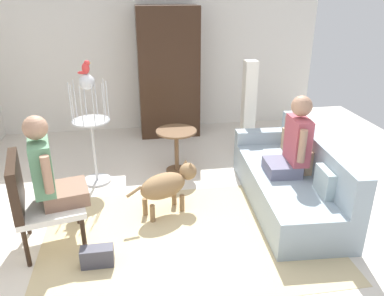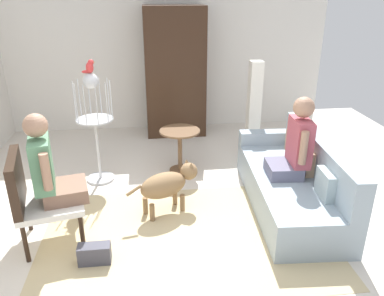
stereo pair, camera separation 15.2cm
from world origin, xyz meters
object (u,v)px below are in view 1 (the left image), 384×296
at_px(column_lamp, 248,109).
at_px(round_end_table, 177,144).
at_px(armchair, 34,197).
at_px(parrot, 86,68).
at_px(couch, 291,180).
at_px(bird_cage_stand, 91,123).
at_px(dog, 167,184).
at_px(armoire_cabinet, 168,73).
at_px(handbag, 97,257).
at_px(person_on_couch, 294,142).
at_px(person_on_armchair, 49,170).

bearing_deg(column_lamp, round_end_table, -157.35).
xyz_separation_m(armchair, parrot, (0.45, 1.32, 0.95)).
bearing_deg(couch, bird_cage_stand, 158.50).
xyz_separation_m(dog, armoire_cabinet, (0.30, 2.57, 0.71)).
bearing_deg(dog, column_lamp, 47.26).
distance_m(armchair, round_end_table, 2.10).
xyz_separation_m(armoire_cabinet, handbag, (-1.03, -3.38, -0.96)).
distance_m(armchair, armoire_cabinet, 3.43).
height_order(armchair, handbag, armchair).
bearing_deg(column_lamp, person_on_couch, -88.22).
xyz_separation_m(couch, column_lamp, (-0.08, 1.51, 0.41)).
height_order(bird_cage_stand, handbag, bird_cage_stand).
bearing_deg(bird_cage_stand, handbag, -86.11).
bearing_deg(person_on_armchair, armoire_cabinet, 64.26).
relative_size(armchair, dog, 1.18).
distance_m(dog, bird_cage_stand, 1.31).
bearing_deg(person_on_couch, column_lamp, 91.78).
distance_m(couch, dog, 1.46).
bearing_deg(person_on_couch, armchair, -171.97).
bearing_deg(bird_cage_stand, person_on_armchair, -102.49).
height_order(person_on_couch, parrot, parrot).
relative_size(armchair, person_on_couch, 1.06).
relative_size(parrot, handbag, 0.57).
bearing_deg(round_end_table, handbag, -117.82).
height_order(person_on_couch, column_lamp, column_lamp).
bearing_deg(parrot, dog, -46.55).
distance_m(bird_cage_stand, parrot, 0.68).
relative_size(person_on_couch, parrot, 5.32).
xyz_separation_m(armchair, bird_cage_stand, (0.45, 1.32, 0.27)).
distance_m(person_on_couch, bird_cage_stand, 2.45).
bearing_deg(bird_cage_stand, armoire_cabinet, 55.77).
bearing_deg(person_on_couch, person_on_armchair, -172.26).
xyz_separation_m(dog, parrot, (-0.84, 0.89, 1.15)).
bearing_deg(armchair, parrot, 71.12).
xyz_separation_m(parrot, armoire_cabinet, (1.14, 1.68, -0.44)).
xyz_separation_m(armchair, round_end_table, (1.52, 1.44, -0.14)).
distance_m(person_on_couch, armoire_cabinet, 2.86).
distance_m(couch, column_lamp, 1.57).
bearing_deg(armchair, couch, 8.44).
height_order(armchair, dog, armchair).
bearing_deg(column_lamp, armchair, -144.26).
bearing_deg(column_lamp, person_on_armchair, -143.06).
height_order(couch, parrot, parrot).
distance_m(person_on_couch, parrot, 2.55).
bearing_deg(person_on_armchair, column_lamp, 36.94).
height_order(round_end_table, handbag, round_end_table).
distance_m(armchair, column_lamp, 3.29).
bearing_deg(person_on_couch, couch, 34.73).
relative_size(column_lamp, handbag, 4.77).
bearing_deg(couch, column_lamp, 93.21).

